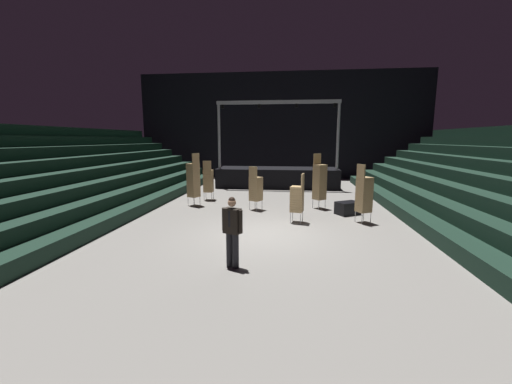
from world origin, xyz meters
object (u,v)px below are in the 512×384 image
object	(u,v)px
chair_stack_mid_right	(297,198)
chair_stack_rear_left	(364,194)
chair_stack_mid_centre	(208,180)
chair_stack_front_right	(320,181)
equipment_road_case	(348,208)
man_with_tie	(232,228)
chair_stack_mid_left	(256,188)
chair_stack_front_left	(193,180)
stage_riser	(278,176)

from	to	relation	value
chair_stack_mid_right	chair_stack_rear_left	world-z (taller)	chair_stack_rear_left
chair_stack_mid_centre	chair_stack_front_right	bearing A→B (deg)	-15.82
chair_stack_rear_left	equipment_road_case	size ratio (longest dim) A/B	2.37
man_with_tie	chair_stack_rear_left	xyz separation A→B (m)	(3.95, 4.53, 0.11)
chair_stack_mid_right	chair_stack_mid_left	bearing A→B (deg)	54.26
chair_stack_mid_left	chair_stack_rear_left	distance (m)	4.44
chair_stack_mid_right	chair_stack_mid_centre	bearing A→B (deg)	60.24
man_with_tie	chair_stack_mid_centre	bearing A→B (deg)	-46.54
chair_stack_front_left	equipment_road_case	size ratio (longest dim) A/B	2.66
chair_stack_front_left	chair_stack_mid_right	xyz separation A→B (m)	(4.64, -2.46, -0.29)
chair_stack_mid_left	chair_stack_mid_right	distance (m)	2.57
chair_stack_rear_left	equipment_road_case	bearing A→B (deg)	167.09
chair_stack_front_left	chair_stack_mid_centre	bearing A→B (deg)	16.32
chair_stack_front_left	chair_stack_mid_left	xyz separation A→B (m)	(2.91, -0.56, -0.25)
stage_riser	chair_stack_mid_centre	distance (m)	5.80
chair_stack_mid_left	chair_stack_mid_right	size ratio (longest dim) A/B	1.05
chair_stack_front_left	equipment_road_case	world-z (taller)	chair_stack_front_left
stage_riser	man_with_tie	xyz separation A→B (m)	(-0.45, -12.96, 0.28)
chair_stack_front_right	chair_stack_mid_right	world-z (taller)	chair_stack_front_right
stage_riser	chair_stack_front_left	size ratio (longest dim) A/B	3.15
man_with_tie	chair_stack_mid_left	world-z (taller)	chair_stack_mid_left
chair_stack_front_left	chair_stack_rear_left	world-z (taller)	chair_stack_front_left
chair_stack_mid_right	equipment_road_case	bearing A→B (deg)	-42.17
chair_stack_front_left	equipment_road_case	xyz separation A→B (m)	(6.70, -0.97, -0.94)
chair_stack_front_right	chair_stack_mid_centre	xyz separation A→B (m)	(-5.32, 1.36, -0.21)
stage_riser	chair_stack_mid_left	distance (m)	6.80
chair_stack_mid_left	chair_stack_mid_centre	distance (m)	3.25
man_with_tie	chair_stack_mid_right	bearing A→B (deg)	-85.35
stage_riser	equipment_road_case	xyz separation A→B (m)	(3.17, -7.18, -0.43)
stage_riser	chair_stack_front_left	bearing A→B (deg)	-119.59
chair_stack_mid_left	chair_stack_rear_left	size ratio (longest dim) A/B	0.88
chair_stack_front_right	chair_stack_rear_left	xyz separation A→B (m)	(1.39, -2.27, -0.13)
chair_stack_front_right	man_with_tie	bearing A→B (deg)	30.39
stage_riser	chair_stack_mid_centre	world-z (taller)	stage_riser
man_with_tie	chair_stack_front_left	distance (m)	7.42
stage_riser	chair_stack_mid_centre	size ratio (longest dim) A/B	3.84
chair_stack_front_left	chair_stack_mid_right	world-z (taller)	chair_stack_front_left
man_with_tie	equipment_road_case	world-z (taller)	man_with_tie
equipment_road_case	chair_stack_mid_left	bearing A→B (deg)	173.79
chair_stack_front_right	equipment_road_case	distance (m)	1.74
man_with_tie	chair_stack_rear_left	size ratio (longest dim) A/B	0.80
stage_riser	chair_stack_mid_left	size ratio (longest dim) A/B	4.01
man_with_tie	equipment_road_case	xyz separation A→B (m)	(3.63, 5.78, -0.70)
man_with_tie	chair_stack_rear_left	world-z (taller)	chair_stack_rear_left
chair_stack_mid_right	chair_stack_mid_centre	distance (m)	5.80
chair_stack_mid_left	chair_stack_mid_centre	xyz separation A→B (m)	(-2.60, 1.96, 0.04)
chair_stack_rear_left	chair_stack_mid_right	bearing A→B (deg)	-111.91
chair_stack_mid_centre	chair_stack_rear_left	world-z (taller)	chair_stack_rear_left
chair_stack_mid_left	chair_stack_rear_left	bearing A→B (deg)	8.89
man_with_tie	chair_stack_front_right	xyz separation A→B (m)	(2.56, 6.79, 0.24)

